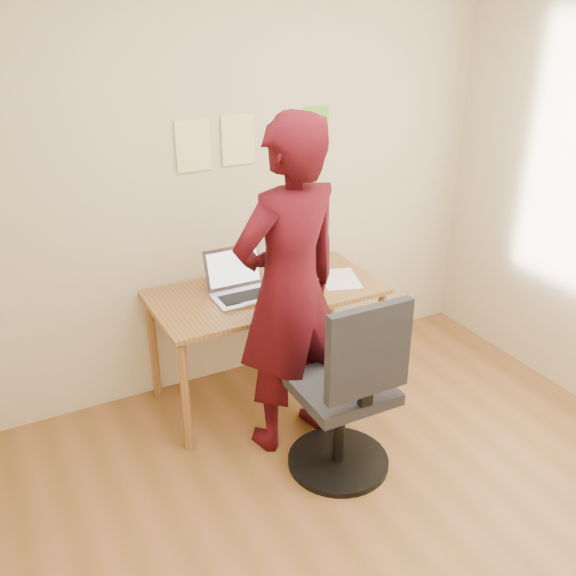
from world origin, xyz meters
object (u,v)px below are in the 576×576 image
desk (267,303)px  office_chair (348,401)px  laptop (241,287)px  person (289,290)px  phone (304,298)px

desk → office_chair: bearing=-87.3°
laptop → person: person is taller
desk → phone: (0.14, -0.21, 0.09)m
person → desk: bearing=-110.7°
laptop → office_chair: (0.21, -0.89, -0.33)m
desk → office_chair: size_ratio=1.30×
desk → person: 0.54m
phone → office_chair: office_chair is taller
laptop → person: 0.49m
person → phone: bearing=-143.4°
desk → person: bearing=-100.0°
office_chair → person: person is taller
laptop → phone: (0.31, -0.22, -0.05)m
phone → desk: bearing=127.5°
laptop → office_chair: 0.97m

